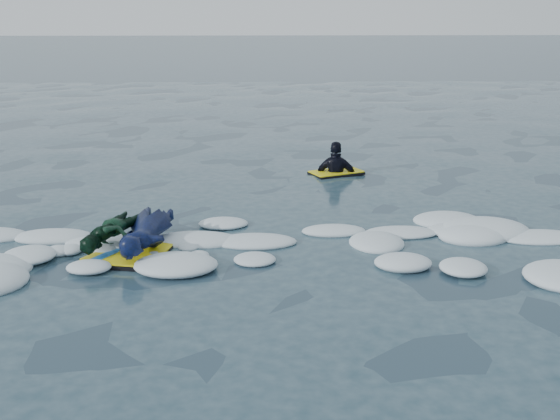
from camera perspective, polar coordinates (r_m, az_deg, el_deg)
The scene contains 5 objects.
ground at distance 8.51m, azimuth -8.19°, elevation -5.76°, with size 120.00×120.00×0.00m, color #173139.
foam_band at distance 9.47m, azimuth -7.50°, elevation -3.37°, with size 12.00×3.10×0.30m, color white, non-canonical shape.
prone_woman_unit at distance 9.53m, azimuth -10.85°, elevation -1.94°, with size 0.84×1.77×0.45m.
prone_child_unit at distance 9.56m, azimuth -13.40°, elevation -2.06°, with size 1.00×1.29×0.45m.
waiting_rider_unit at distance 13.55m, azimuth 4.58°, elevation 2.49°, with size 1.14×0.91×1.50m.
Camera 1 is at (1.00, -7.81, 3.23)m, focal length 45.00 mm.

